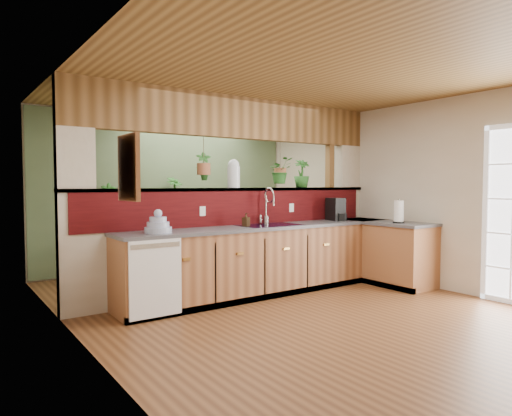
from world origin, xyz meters
TOP-DOWN VIEW (x-y plane):
  - ground at (0.00, 0.00)m, footprint 4.60×7.00m
  - ceiling at (0.00, 0.00)m, footprint 4.60×7.00m
  - wall_back at (0.00, 3.50)m, footprint 4.60×0.02m
  - wall_left at (-2.30, 0.00)m, footprint 0.02×7.00m
  - wall_right at (2.30, 0.00)m, footprint 0.02×7.00m
  - pass_through_partition at (0.03, 1.35)m, footprint 4.60×0.21m
  - pass_through_ledge at (0.00, 1.35)m, footprint 4.60×0.21m
  - header_beam at (0.00, 1.35)m, footprint 4.60×0.15m
  - sage_backwall at (0.00, 3.48)m, footprint 4.55×0.02m
  - countertop at (0.84, 0.87)m, footprint 4.14×1.52m
  - dishwasher at (-1.48, 0.66)m, footprint 0.58×0.03m
  - navy_sink at (0.25, 0.98)m, footprint 0.82×0.50m
  - framed_print at (-2.27, -0.80)m, footprint 0.04×0.35m
  - faucet at (0.33, 1.13)m, footprint 0.22×0.22m
  - dish_stack at (-1.34, 0.91)m, footprint 0.30×0.30m
  - soap_dispenser at (-0.11, 1.01)m, footprint 0.10×0.10m
  - coffee_maker at (1.52, 1.02)m, footprint 0.18×0.30m
  - paper_towel at (1.90, 0.20)m, footprint 0.16×0.16m
  - glass_jar at (-0.07, 1.35)m, footprint 0.17×0.17m
  - ledge_plant_right at (1.12, 1.35)m, footprint 0.30×0.30m
  - hanging_plant_a at (-0.53, 1.35)m, footprint 0.23×0.19m
  - hanging_plant_b at (0.72, 1.35)m, footprint 0.35×0.31m
  - shelving_console at (-0.53, 3.25)m, footprint 1.64×0.75m
  - shelf_plant_a at (-1.15, 3.25)m, footprint 0.27×0.22m
  - shelf_plant_b at (-0.05, 3.25)m, footprint 0.38×0.38m
  - floor_plant at (0.83, 2.45)m, footprint 0.80×0.71m

SIDE VIEW (x-z plane):
  - ground at x=0.00m, z-range -0.01..0.01m
  - floor_plant at x=0.83m, z-range 0.00..0.83m
  - countertop at x=0.84m, z-range 0.00..0.90m
  - dishwasher at x=-1.48m, z-range 0.05..0.87m
  - shelving_console at x=-0.53m, z-range -0.03..1.03m
  - navy_sink at x=0.25m, z-range 0.73..0.91m
  - dish_stack at x=-1.34m, z-range 0.85..1.11m
  - soap_dispenser at x=-0.11m, z-range 0.90..1.07m
  - paper_towel at x=1.90m, z-range 0.88..1.22m
  - coffee_maker at x=1.52m, z-range 0.89..1.22m
  - faucet at x=0.33m, z-range 0.92..1.41m
  - pass_through_partition at x=0.03m, z-range -0.11..2.49m
  - shelf_plant_a at x=-1.15m, z-range 1.03..1.46m
  - shelf_plant_b at x=-0.05m, z-range 1.03..1.56m
  - wall_back at x=0.00m, z-range 0.00..2.60m
  - wall_left at x=-2.30m, z-range 0.00..2.60m
  - wall_right at x=2.30m, z-range 0.00..2.60m
  - sage_backwall at x=0.00m, z-range 0.02..2.58m
  - pass_through_ledge at x=0.00m, z-range 1.35..1.39m
  - framed_print at x=-2.27m, z-range 1.32..1.78m
  - glass_jar at x=-0.07m, z-range 1.39..1.77m
  - ledge_plant_right at x=1.12m, z-range 1.39..1.80m
  - hanging_plant_a at x=-0.53m, z-range 1.54..2.03m
  - hanging_plant_b at x=0.72m, z-range 1.53..2.06m
  - header_beam at x=0.00m, z-range 2.05..2.60m
  - ceiling at x=0.00m, z-range 2.60..2.60m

